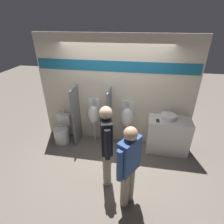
{
  "coord_description": "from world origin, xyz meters",
  "views": [
    {
      "loc": [
        0.6,
        -3.33,
        2.95
      ],
      "look_at": [
        0.0,
        0.17,
        1.05
      ],
      "focal_mm": 28.0,
      "sensor_mm": 36.0,
      "label": 1
    }
  ],
  "objects_px": {
    "sink_basin": "(168,116)",
    "urinal_near_counter": "(94,114)",
    "person_with_lanyard": "(106,144)",
    "toilet": "(62,132)",
    "urinal_far": "(127,117)",
    "person_in_vest": "(129,165)",
    "cell_phone": "(158,121)"
  },
  "relations": [
    {
      "from": "sink_basin",
      "to": "urinal_far",
      "type": "bearing_deg",
      "value": 176.4
    },
    {
      "from": "person_in_vest",
      "to": "urinal_far",
      "type": "bearing_deg",
      "value": 37.58
    },
    {
      "from": "urinal_near_counter",
      "to": "toilet",
      "type": "distance_m",
      "value": 1.01
    },
    {
      "from": "cell_phone",
      "to": "urinal_near_counter",
      "type": "relative_size",
      "value": 0.12
    },
    {
      "from": "sink_basin",
      "to": "person_in_vest",
      "type": "distance_m",
      "value": 1.81
    },
    {
      "from": "person_with_lanyard",
      "to": "toilet",
      "type": "bearing_deg",
      "value": 36.18
    },
    {
      "from": "urinal_near_counter",
      "to": "urinal_far",
      "type": "height_order",
      "value": "same"
    },
    {
      "from": "toilet",
      "to": "urinal_near_counter",
      "type": "bearing_deg",
      "value": 11.63
    },
    {
      "from": "person_in_vest",
      "to": "urinal_near_counter",
      "type": "bearing_deg",
      "value": 62.77
    },
    {
      "from": "cell_phone",
      "to": "urinal_near_counter",
      "type": "xyz_separation_m",
      "value": [
        -1.57,
        0.21,
        -0.1
      ]
    },
    {
      "from": "sink_basin",
      "to": "toilet",
      "type": "xyz_separation_m",
      "value": [
        -2.66,
        -0.11,
        -0.66
      ]
    },
    {
      "from": "urinal_near_counter",
      "to": "urinal_far",
      "type": "xyz_separation_m",
      "value": [
        0.85,
        0.0,
        0.0
      ]
    },
    {
      "from": "urinal_far",
      "to": "person_in_vest",
      "type": "relative_size",
      "value": 0.76
    },
    {
      "from": "cell_phone",
      "to": "person_with_lanyard",
      "type": "bearing_deg",
      "value": -132.52
    },
    {
      "from": "person_with_lanyard",
      "to": "sink_basin",
      "type": "bearing_deg",
      "value": -61.18
    },
    {
      "from": "urinal_near_counter",
      "to": "person_in_vest",
      "type": "distance_m",
      "value": 1.98
    },
    {
      "from": "toilet",
      "to": "person_with_lanyard",
      "type": "bearing_deg",
      "value": -37.73
    },
    {
      "from": "cell_phone",
      "to": "person_with_lanyard",
      "type": "xyz_separation_m",
      "value": [
        -0.98,
        -1.07,
        0.04
      ]
    },
    {
      "from": "toilet",
      "to": "person_in_vest",
      "type": "relative_size",
      "value": 0.53
    },
    {
      "from": "sink_basin",
      "to": "cell_phone",
      "type": "xyz_separation_m",
      "value": [
        -0.24,
        -0.15,
        -0.05
      ]
    },
    {
      "from": "urinal_near_counter",
      "to": "person_in_vest",
      "type": "relative_size",
      "value": 0.76
    },
    {
      "from": "sink_basin",
      "to": "urinal_far",
      "type": "relative_size",
      "value": 0.29
    },
    {
      "from": "urinal_near_counter",
      "to": "toilet",
      "type": "bearing_deg",
      "value": -168.37
    },
    {
      "from": "cell_phone",
      "to": "urinal_near_counter",
      "type": "distance_m",
      "value": 1.59
    },
    {
      "from": "urinal_far",
      "to": "person_in_vest",
      "type": "height_order",
      "value": "person_in_vest"
    },
    {
      "from": "urinal_far",
      "to": "person_with_lanyard",
      "type": "relative_size",
      "value": 0.72
    },
    {
      "from": "urinal_far",
      "to": "toilet",
      "type": "relative_size",
      "value": 1.42
    },
    {
      "from": "cell_phone",
      "to": "person_in_vest",
      "type": "height_order",
      "value": "person_in_vest"
    },
    {
      "from": "sink_basin",
      "to": "urinal_near_counter",
      "type": "bearing_deg",
      "value": 178.08
    },
    {
      "from": "cell_phone",
      "to": "toilet",
      "type": "distance_m",
      "value": 2.49
    },
    {
      "from": "person_with_lanyard",
      "to": "urinal_near_counter",
      "type": "bearing_deg",
      "value": 8.43
    },
    {
      "from": "urinal_near_counter",
      "to": "urinal_far",
      "type": "distance_m",
      "value": 0.85
    }
  ]
}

